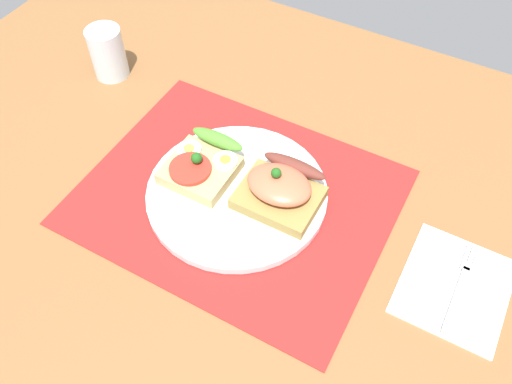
% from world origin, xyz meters
% --- Properties ---
extents(ground_plane, '(1.20, 0.90, 0.03)m').
position_xyz_m(ground_plane, '(0.00, 0.00, -0.02)').
color(ground_plane, brown).
extents(placemat, '(0.42, 0.33, 0.00)m').
position_xyz_m(placemat, '(0.00, 0.00, 0.00)').
color(placemat, maroon).
rests_on(placemat, ground_plane).
extents(plate, '(0.25, 0.25, 0.01)m').
position_xyz_m(plate, '(0.00, 0.00, 0.01)').
color(plate, white).
rests_on(plate, placemat).
extents(sandwich_egg_tomato, '(0.09, 0.10, 0.04)m').
position_xyz_m(sandwich_egg_tomato, '(-0.06, 0.01, 0.03)').
color(sandwich_egg_tomato, tan).
rests_on(sandwich_egg_tomato, plate).
extents(sandwich_salmon, '(0.11, 0.10, 0.06)m').
position_xyz_m(sandwich_salmon, '(0.06, 0.02, 0.03)').
color(sandwich_salmon, olive).
rests_on(sandwich_salmon, plate).
extents(napkin, '(0.13, 0.14, 0.01)m').
position_xyz_m(napkin, '(0.30, 0.01, 0.00)').
color(napkin, white).
rests_on(napkin, ground_plane).
extents(fork, '(0.02, 0.13, 0.00)m').
position_xyz_m(fork, '(0.31, 0.01, 0.01)').
color(fork, '#B7B7BC').
rests_on(fork, napkin).
extents(drinking_glass, '(0.06, 0.06, 0.09)m').
position_xyz_m(drinking_glass, '(-0.32, 0.13, 0.04)').
color(drinking_glass, silver).
rests_on(drinking_glass, ground_plane).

